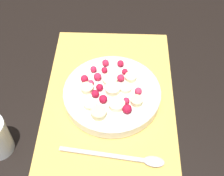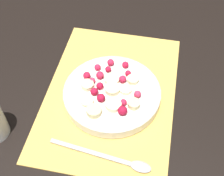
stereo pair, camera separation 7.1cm
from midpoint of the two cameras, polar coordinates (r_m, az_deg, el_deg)
The scene contains 4 objects.
ground_plane at distance 0.75m, azimuth -3.11°, elevation -1.32°, with size 3.00×3.00×0.00m, color black.
placemat at distance 0.75m, azimuth -3.12°, elevation -1.18°, with size 0.44×0.30×0.01m.
fruit_bowl at distance 0.73m, azimuth -2.83°, elevation -1.05°, with size 0.23×0.23×0.05m.
spoon at distance 0.65m, azimuth 0.31°, elevation -12.97°, with size 0.04×0.22×0.01m.
Camera 1 is at (0.46, 0.02, 0.59)m, focal length 50.00 mm.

